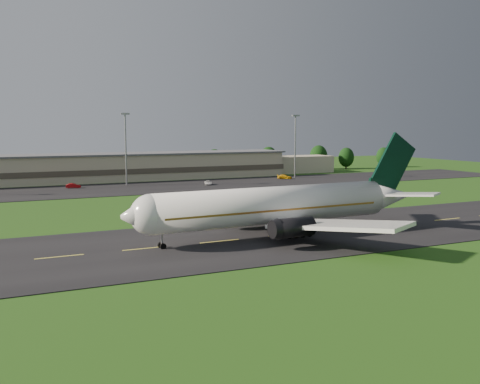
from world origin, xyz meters
name	(u,v)px	position (x,y,z in m)	size (l,w,h in m)	color
ground	(220,242)	(0.00, 0.00, 0.00)	(360.00, 360.00, 0.00)	#1D4010
taxiway	(220,242)	(0.00, 0.00, 0.05)	(220.00, 30.00, 0.10)	black
apron	(115,189)	(0.00, 72.00, 0.05)	(260.00, 30.00, 0.10)	black
airliner	(278,206)	(9.55, 0.04, 4.66)	(51.29, 42.15, 15.57)	white
terminal	(119,167)	(6.40, 96.18, 3.99)	(145.00, 16.00, 8.40)	#B8AD8C
light_mast_centre	(126,140)	(5.00, 80.00, 12.74)	(2.40, 1.20, 20.35)	gray
light_mast_east	(295,139)	(60.00, 80.00, 12.74)	(2.40, 1.20, 20.35)	gray
tree_line	(191,161)	(33.58, 106.15, 4.69)	(201.82, 9.08, 9.40)	black
service_vehicle_b	(73,186)	(-9.65, 78.90, 0.74)	(1.35, 3.87, 1.28)	#9D0A0D
service_vehicle_c	(208,183)	(26.40, 71.53, 0.69)	(1.95, 4.22, 1.17)	white
service_vehicle_d	(285,177)	(54.73, 77.38, 0.78)	(1.89, 4.66, 1.35)	#E6A90D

